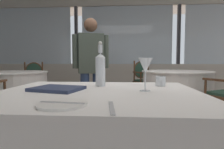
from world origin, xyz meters
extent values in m
plane|color=brown|center=(0.00, 0.00, 0.00)|extent=(13.18, 13.18, 0.00)
cube|color=beige|center=(0.00, 3.65, 0.42)|extent=(10.14, 0.12, 0.85)
cube|color=beige|center=(0.00, 3.65, 2.76)|extent=(10.14, 0.12, 0.25)
cube|color=silver|center=(-3.18, 3.67, 1.74)|extent=(2.80, 0.02, 1.79)
cube|color=silver|center=(0.00, 3.67, 1.74)|extent=(2.80, 0.02, 1.79)
cube|color=#333338|center=(-1.59, 3.65, 1.74)|extent=(0.08, 0.14, 1.79)
cube|color=#333338|center=(1.59, 3.65, 1.74)|extent=(0.08, 0.14, 1.79)
cube|color=white|center=(-0.22, -1.12, 0.74)|extent=(1.23, 1.01, 0.02)
cylinder|color=white|center=(-0.32, -1.48, 0.76)|extent=(0.21, 0.21, 0.01)
cube|color=silver|center=(-0.32, -1.48, 0.76)|extent=(0.19, 0.04, 0.00)
cube|color=silver|center=(-0.11, -1.51, 0.75)|extent=(0.04, 0.20, 0.00)
cylinder|color=white|center=(-0.24, -0.87, 0.86)|extent=(0.07, 0.07, 0.21)
cone|color=white|center=(-0.24, -0.87, 0.98)|extent=(0.07, 0.07, 0.03)
cylinder|color=white|center=(-0.24, -0.87, 1.02)|extent=(0.03, 0.03, 0.06)
sphere|color=silver|center=(-0.24, -0.87, 1.06)|extent=(0.03, 0.03, 0.03)
cylinder|color=white|center=(0.07, -1.09, 0.75)|extent=(0.06, 0.06, 0.00)
cylinder|color=white|center=(0.07, -1.09, 0.81)|extent=(0.01, 0.01, 0.10)
cone|color=white|center=(0.07, -1.09, 0.91)|extent=(0.09, 0.09, 0.09)
cylinder|color=white|center=(0.21, -0.84, 0.79)|extent=(0.07, 0.07, 0.07)
cube|color=#2D3856|center=(-0.48, -1.09, 0.76)|extent=(0.34, 0.30, 0.02)
cylinder|color=white|center=(0.92, 1.32, 0.74)|extent=(1.29, 1.29, 0.02)
cylinder|color=white|center=(0.92, 1.32, 0.37)|extent=(1.25, 1.25, 0.73)
cylinder|color=brown|center=(1.11, 0.54, 0.21)|extent=(0.04, 0.04, 0.41)
cylinder|color=brown|center=(1.47, 0.73, 0.21)|extent=(0.04, 0.04, 0.41)
cube|color=brown|center=(1.16, 0.36, 0.68)|extent=(0.21, 0.34, 0.03)
cylinder|color=brown|center=(1.09, 0.48, 0.57)|extent=(0.03, 0.03, 0.22)
cube|color=brown|center=(0.45, 2.19, 0.43)|extent=(0.62, 0.62, 0.05)
cube|color=#284738|center=(0.45, 2.19, 0.48)|extent=(0.57, 0.57, 0.04)
cylinder|color=brown|center=(0.72, 2.11, 0.20)|extent=(0.04, 0.04, 0.41)
cylinder|color=brown|center=(0.37, 1.92, 0.20)|extent=(0.04, 0.04, 0.41)
cylinder|color=brown|center=(0.53, 2.46, 0.20)|extent=(0.04, 0.04, 0.41)
cylinder|color=brown|center=(0.18, 2.27, 0.20)|extent=(0.04, 0.04, 0.41)
cylinder|color=brown|center=(0.53, 2.46, 0.70)|extent=(0.04, 0.04, 0.49)
cylinder|color=brown|center=(0.18, 2.27, 0.70)|extent=(0.04, 0.04, 0.49)
ellipsoid|color=#284738|center=(0.35, 2.38, 0.73)|extent=(0.37, 0.23, 0.41)
torus|color=brown|center=(0.35, 2.38, 0.73)|extent=(0.39, 0.23, 0.42)
cube|color=brown|center=(0.68, 2.29, 0.68)|extent=(0.21, 0.34, 0.03)
cylinder|color=brown|center=(0.74, 2.17, 0.57)|extent=(0.03, 0.03, 0.22)
cube|color=brown|center=(0.24, 2.05, 0.68)|extent=(0.21, 0.34, 0.03)
cylinder|color=brown|center=(0.30, 1.93, 0.57)|extent=(0.03, 0.03, 0.22)
cylinder|color=white|center=(-2.02, 0.88, 0.74)|extent=(1.20, 1.20, 0.02)
cylinder|color=white|center=(-2.02, 0.88, 0.37)|extent=(1.16, 1.16, 0.73)
cylinder|color=brown|center=(-1.71, 0.17, 0.20)|extent=(0.04, 0.04, 0.41)
cylinder|color=brown|center=(-1.66, 0.14, 0.57)|extent=(0.03, 0.03, 0.22)
cube|color=brown|center=(-2.15, 1.80, 0.43)|extent=(0.52, 0.52, 0.05)
cube|color=#284738|center=(-2.15, 1.80, 0.47)|extent=(0.48, 0.48, 0.04)
cylinder|color=brown|center=(-1.93, 1.64, 0.20)|extent=(0.04, 0.04, 0.41)
cylinder|color=brown|center=(-2.32, 1.58, 0.20)|extent=(0.04, 0.04, 0.41)
cylinder|color=brown|center=(-1.99, 2.03, 0.20)|extent=(0.04, 0.04, 0.41)
cylinder|color=brown|center=(-2.38, 1.97, 0.20)|extent=(0.04, 0.04, 0.41)
cylinder|color=brown|center=(-1.99, 2.03, 0.69)|extent=(0.04, 0.04, 0.46)
cylinder|color=brown|center=(-2.38, 1.97, 0.69)|extent=(0.04, 0.04, 0.46)
ellipsoid|color=#284738|center=(-2.19, 2.02, 0.71)|extent=(0.39, 0.11, 0.39)
torus|color=brown|center=(-2.19, 2.02, 0.71)|extent=(0.40, 0.09, 0.40)
cube|color=brown|center=(-1.90, 1.82, 0.68)|extent=(0.09, 0.37, 0.03)
cylinder|color=brown|center=(-1.88, 1.68, 0.57)|extent=(0.03, 0.03, 0.22)
cube|color=brown|center=(-2.40, 1.75, 0.68)|extent=(0.09, 0.37, 0.03)
cylinder|color=brown|center=(-2.38, 1.61, 0.57)|extent=(0.03, 0.03, 0.22)
cylinder|color=#334770|center=(-0.46, 0.50, 0.38)|extent=(0.13, 0.13, 0.76)
cylinder|color=#334770|center=(-0.64, 0.45, 0.38)|extent=(0.13, 0.13, 0.76)
cube|color=#424C42|center=(-0.55, 0.48, 1.04)|extent=(0.40, 0.29, 0.57)
sphere|color=brown|center=(-0.55, 0.48, 1.46)|extent=(0.20, 0.20, 0.20)
cylinder|color=#424C42|center=(-0.34, 0.54, 1.07)|extent=(0.09, 0.09, 0.48)
cylinder|color=#424C42|center=(-0.76, 0.41, 1.07)|extent=(0.09, 0.09, 0.48)
camera|label=1|loc=(-0.06, -2.22, 0.93)|focal=29.85mm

